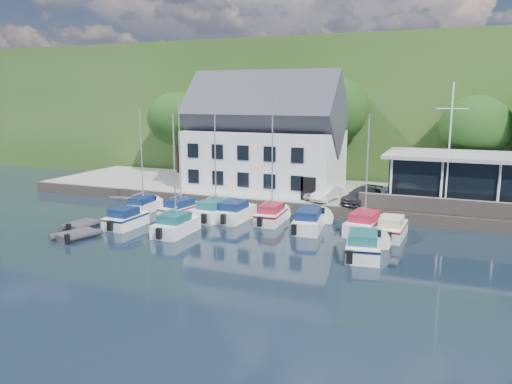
% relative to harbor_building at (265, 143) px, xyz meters
% --- Properties ---
extents(ground, '(180.00, 180.00, 0.00)m').
position_rel_harbor_building_xyz_m(ground, '(7.00, -16.50, -5.35)').
color(ground, black).
rests_on(ground, ground).
extents(quay, '(60.00, 13.00, 1.00)m').
position_rel_harbor_building_xyz_m(quay, '(7.00, 1.00, -4.85)').
color(quay, '#9B9C96').
rests_on(quay, ground).
extents(quay_face, '(60.00, 0.30, 1.00)m').
position_rel_harbor_building_xyz_m(quay_face, '(7.00, -5.50, -4.85)').
color(quay_face, '#6E6358').
rests_on(quay_face, ground).
extents(hillside, '(160.00, 75.00, 16.00)m').
position_rel_harbor_building_xyz_m(hillside, '(7.00, 45.50, 2.65)').
color(hillside, '#2F4F1D').
rests_on(hillside, ground).
extents(field_patch, '(50.00, 30.00, 0.30)m').
position_rel_harbor_building_xyz_m(field_patch, '(15.00, 53.50, 10.80)').
color(field_patch, '#5F7138').
rests_on(field_patch, hillside).
extents(harbor_building, '(14.40, 8.20, 8.70)m').
position_rel_harbor_building_xyz_m(harbor_building, '(0.00, 0.00, 0.00)').
color(harbor_building, white).
rests_on(harbor_building, quay).
extents(club_pavilion, '(13.20, 7.20, 4.10)m').
position_rel_harbor_building_xyz_m(club_pavilion, '(18.00, -0.50, -2.30)').
color(club_pavilion, black).
rests_on(club_pavilion, quay).
extents(seawall, '(18.00, 0.50, 1.20)m').
position_rel_harbor_building_xyz_m(seawall, '(19.00, -5.10, -3.75)').
color(seawall, '#6E6358').
rests_on(seawall, quay).
extents(gangway, '(1.20, 6.00, 1.40)m').
position_rel_harbor_building_xyz_m(gangway, '(-9.50, -7.50, -5.35)').
color(gangway, silver).
rests_on(gangway, ground).
extents(car_silver, '(2.17, 3.48, 1.11)m').
position_rel_harbor_building_xyz_m(car_silver, '(6.11, -2.98, -3.80)').
color(car_silver, silver).
rests_on(car_silver, quay).
extents(car_white, '(2.09, 3.82, 1.19)m').
position_rel_harbor_building_xyz_m(car_white, '(6.96, -3.53, -3.75)').
color(car_white, silver).
rests_on(car_white, quay).
extents(car_dgrey, '(3.23, 4.84, 1.30)m').
position_rel_harbor_building_xyz_m(car_dgrey, '(9.90, -3.59, -3.70)').
color(car_dgrey, '#2A2A2E').
rests_on(car_dgrey, quay).
extents(car_blue, '(2.35, 3.77, 1.20)m').
position_rel_harbor_building_xyz_m(car_blue, '(12.84, -3.00, -3.75)').
color(car_blue, '#315796').
rests_on(car_blue, quay).
extents(flagpole, '(2.33, 0.20, 9.72)m').
position_rel_harbor_building_xyz_m(flagpole, '(16.36, -3.73, 0.51)').
color(flagpole, white).
rests_on(flagpole, quay).
extents(tree_0, '(6.73, 6.73, 9.20)m').
position_rel_harbor_building_xyz_m(tree_0, '(-12.89, 5.68, 0.25)').
color(tree_0, black).
rests_on(tree_0, quay).
extents(tree_1, '(7.48, 7.48, 10.23)m').
position_rel_harbor_building_xyz_m(tree_1, '(-5.98, 5.23, 0.76)').
color(tree_1, black).
rests_on(tree_1, quay).
extents(tree_2, '(8.00, 8.00, 10.94)m').
position_rel_harbor_building_xyz_m(tree_2, '(4.51, 6.14, 1.12)').
color(tree_2, black).
rests_on(tree_2, quay).
extents(tree_4, '(6.44, 6.44, 8.81)m').
position_rel_harbor_building_xyz_m(tree_4, '(18.35, 6.19, 0.05)').
color(tree_4, black).
rests_on(tree_4, quay).
extents(boat_r1_0, '(2.00, 5.93, 8.38)m').
position_rel_harbor_building_xyz_m(boat_r1_0, '(-7.42, -9.34, -1.16)').
color(boat_r1_0, white).
rests_on(boat_r1_0, ground).
extents(boat_r1_1, '(2.90, 6.07, 9.03)m').
position_rel_harbor_building_xyz_m(boat_r1_1, '(-3.68, -9.42, -0.84)').
color(boat_r1_1, white).
rests_on(boat_r1_1, ground).
extents(boat_r1_2, '(3.03, 7.18, 9.35)m').
position_rel_harbor_building_xyz_m(boat_r1_2, '(-0.78, -8.89, -0.67)').
color(boat_r1_2, white).
rests_on(boat_r1_2, ground).
extents(boat_r1_3, '(2.43, 6.05, 1.56)m').
position_rel_harbor_building_xyz_m(boat_r1_3, '(0.88, -8.90, -4.57)').
color(boat_r1_3, white).
rests_on(boat_r1_3, ground).
extents(boat_r1_4, '(2.23, 5.93, 9.16)m').
position_rel_harbor_building_xyz_m(boat_r1_4, '(3.90, -8.54, -0.77)').
color(boat_r1_4, white).
rests_on(boat_r1_4, ground).
extents(boat_r1_5, '(2.92, 7.18, 1.54)m').
position_rel_harbor_building_xyz_m(boat_r1_5, '(7.16, -9.36, -4.58)').
color(boat_r1_5, white).
rests_on(boat_r1_5, ground).
extents(boat_r1_6, '(2.89, 6.49, 9.49)m').
position_rel_harbor_building_xyz_m(boat_r1_6, '(11.13, -8.70, -0.60)').
color(boat_r1_6, white).
rests_on(boat_r1_6, ground).
extents(boat_r1_7, '(2.12, 5.71, 1.51)m').
position_rel_harbor_building_xyz_m(boat_r1_7, '(13.09, -9.35, -4.60)').
color(boat_r1_7, white).
rests_on(boat_r1_7, ground).
extents(boat_r2_0, '(2.14, 5.05, 1.50)m').
position_rel_harbor_building_xyz_m(boat_r2_0, '(-5.78, -14.01, -4.60)').
color(boat_r2_0, white).
rests_on(boat_r2_0, ground).
extents(boat_r2_1, '(2.14, 5.76, 9.46)m').
position_rel_harbor_building_xyz_m(boat_r2_1, '(-1.29, -14.23, -0.62)').
color(boat_r2_1, white).
rests_on(boat_r2_1, ground).
extents(boat_r2_4, '(3.12, 6.43, 1.57)m').
position_rel_harbor_building_xyz_m(boat_r2_4, '(12.00, -14.24, -4.57)').
color(boat_r2_4, white).
rests_on(boat_r2_4, ground).
extents(dinghy_0, '(1.79, 2.88, 0.66)m').
position_rel_harbor_building_xyz_m(dinghy_0, '(-8.67, -15.58, -5.02)').
color(dinghy_0, '#333237').
rests_on(dinghy_0, ground).
extents(dinghy_1, '(2.63, 3.39, 0.70)m').
position_rel_harbor_building_xyz_m(dinghy_1, '(-7.05, -17.90, -5.00)').
color(dinghy_1, '#333237').
rests_on(dinghy_1, ground).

